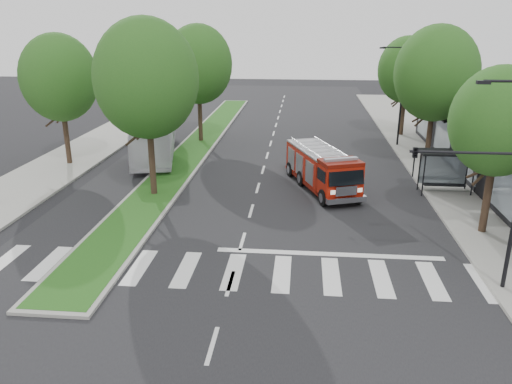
# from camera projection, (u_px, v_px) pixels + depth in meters

# --- Properties ---
(ground) EXTENTS (140.00, 140.00, 0.00)m
(ground) POSITION_uv_depth(u_px,v_px,m) (242.00, 241.00, 23.45)
(ground) COLOR black
(ground) RESTS_ON ground
(sidewalk_right) EXTENTS (5.00, 80.00, 0.15)m
(sidewalk_right) POSITION_uv_depth(u_px,v_px,m) (456.00, 183.00, 31.72)
(sidewalk_right) COLOR gray
(sidewalk_right) RESTS_ON ground
(sidewalk_left) EXTENTS (5.00, 80.00, 0.15)m
(sidewalk_left) POSITION_uv_depth(u_px,v_px,m) (50.00, 171.00, 34.14)
(sidewalk_left) COLOR gray
(sidewalk_left) RESTS_ON ground
(median) EXTENTS (3.00, 50.00, 0.15)m
(median) POSITION_uv_depth(u_px,v_px,m) (196.00, 147.00, 40.91)
(median) COLOR gray
(median) RESTS_ON ground
(bus_shelter) EXTENTS (3.20, 1.60, 2.61)m
(bus_shelter) POSITION_uv_depth(u_px,v_px,m) (447.00, 160.00, 29.46)
(bus_shelter) COLOR black
(bus_shelter) RESTS_ON ground
(tree_right_near) EXTENTS (4.40, 4.40, 8.05)m
(tree_right_near) POSITION_uv_depth(u_px,v_px,m) (499.00, 122.00, 22.52)
(tree_right_near) COLOR black
(tree_right_near) RESTS_ON ground
(tree_right_mid) EXTENTS (5.60, 5.60, 9.72)m
(tree_right_mid) POSITION_uv_depth(u_px,v_px,m) (436.00, 74.00, 33.50)
(tree_right_mid) COLOR black
(tree_right_mid) RESTS_ON ground
(tree_right_far) EXTENTS (5.00, 5.00, 8.73)m
(tree_right_far) POSITION_uv_depth(u_px,v_px,m) (407.00, 70.00, 43.13)
(tree_right_far) COLOR black
(tree_right_far) RESTS_ON ground
(tree_median_near) EXTENTS (5.80, 5.80, 10.16)m
(tree_median_near) POSITION_uv_depth(u_px,v_px,m) (146.00, 79.00, 27.43)
(tree_median_near) COLOR black
(tree_median_near) RESTS_ON ground
(tree_median_far) EXTENTS (5.60, 5.60, 9.72)m
(tree_median_far) POSITION_uv_depth(u_px,v_px,m) (198.00, 64.00, 40.72)
(tree_median_far) COLOR black
(tree_median_far) RESTS_ON ground
(tree_left_mid) EXTENTS (5.20, 5.20, 9.16)m
(tree_left_mid) POSITION_uv_depth(u_px,v_px,m) (59.00, 78.00, 34.00)
(tree_left_mid) COLOR black
(tree_left_mid) RESTS_ON ground
(streetlight_right_near) EXTENTS (4.08, 0.22, 8.00)m
(streetlight_right_near) POSITION_uv_depth(u_px,v_px,m) (497.00, 173.00, 17.78)
(streetlight_right_near) COLOR black
(streetlight_right_near) RESTS_ON ground
(streetlight_right_far) EXTENTS (2.11, 0.20, 8.00)m
(streetlight_right_far) POSITION_uv_depth(u_px,v_px,m) (400.00, 92.00, 39.91)
(streetlight_right_far) COLOR black
(streetlight_right_far) RESTS_ON ground
(fire_engine) EXTENTS (4.74, 7.95, 2.65)m
(fire_engine) POSITION_uv_depth(u_px,v_px,m) (322.00, 169.00, 30.49)
(fire_engine) COLOR #5F0D05
(fire_engine) RESTS_ON ground
(city_bus) EXTENTS (5.16, 11.76, 3.19)m
(city_bus) POSITION_uv_depth(u_px,v_px,m) (155.00, 136.00, 37.78)
(city_bus) COLOR silver
(city_bus) RESTS_ON ground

